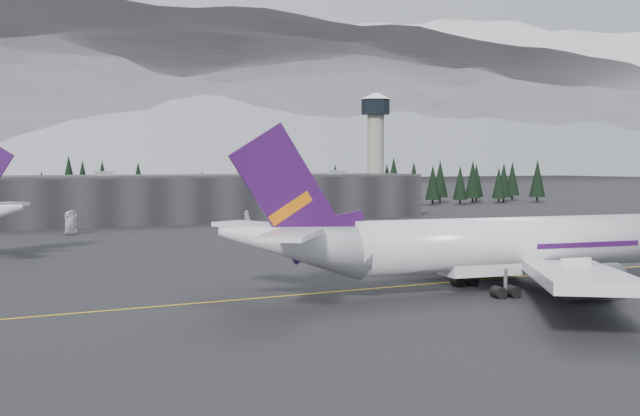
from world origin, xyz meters
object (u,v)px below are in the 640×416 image
jet_main (495,245)px  terminal (142,199)px  gse_vehicle_a (71,231)px  control_tower (376,139)px  gse_vehicle_b (248,224)px

jet_main → terminal: bearing=101.7°
terminal → gse_vehicle_a: size_ratio=29.68×
control_tower → terminal: bearing=-177.7°
jet_main → gse_vehicle_b: (9.96, 105.98, -5.03)m
control_tower → gse_vehicle_b: (-56.36, -32.40, -22.70)m
gse_vehicle_b → gse_vehicle_a: bearing=-80.9°
control_tower → gse_vehicle_b: size_ratio=9.15×
terminal → gse_vehicle_a: terminal is taller
terminal → jet_main: size_ratio=2.32×
gse_vehicle_a → gse_vehicle_b: gse_vehicle_a is taller
control_tower → gse_vehicle_b: control_tower is taller
gse_vehicle_a → control_tower: bearing=3.2°
gse_vehicle_a → gse_vehicle_b: bearing=-13.5°
gse_vehicle_b → terminal: bearing=-140.7°
jet_main → control_tower: bearing=72.4°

